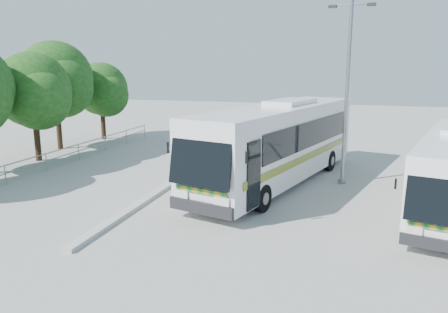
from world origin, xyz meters
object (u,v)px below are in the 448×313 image
(tree_far_c, at_px, (34,90))
(lamppost, at_px, (347,86))
(tree_far_e, at_px, (102,89))
(tree_far_d, at_px, (56,79))
(coach_main, at_px, (280,141))

(tree_far_c, distance_m, lamppost, 17.81)
(tree_far_e, height_order, lamppost, lamppost)
(tree_far_d, bearing_deg, tree_far_c, -72.17)
(lamppost, bearing_deg, tree_far_d, 177.15)
(lamppost, bearing_deg, tree_far_e, 164.11)
(tree_far_c, relative_size, lamppost, 0.75)
(tree_far_c, height_order, tree_far_e, tree_far_c)
(tree_far_d, relative_size, coach_main, 0.53)
(tree_far_d, relative_size, tree_far_e, 1.24)
(coach_main, bearing_deg, lamppost, 30.80)
(coach_main, height_order, lamppost, lamppost)
(tree_far_c, relative_size, tree_far_d, 0.88)
(lamppost, bearing_deg, tree_far_c, -171.90)
(tree_far_d, bearing_deg, coach_main, -16.48)
(tree_far_d, xyz_separation_m, coach_main, (15.99, -4.73, -2.73))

